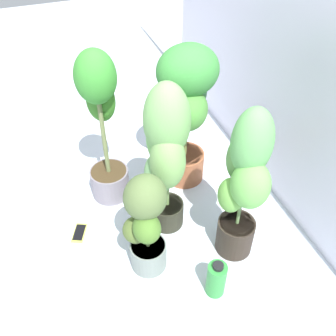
{
  "coord_description": "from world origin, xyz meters",
  "views": [
    {
      "loc": [
        1.44,
        -0.38,
        1.79
      ],
      "look_at": [
        0.0,
        0.14,
        0.4
      ],
      "focal_mm": 41.24,
      "sensor_mm": 36.0,
      "label": 1
    }
  ],
  "objects_px": {
    "potted_plant_center": "(166,150)",
    "cell_phone": "(79,233)",
    "potted_plant_back_right": "(244,181)",
    "potted_plant_front_right": "(146,221)",
    "potted_plant_front_left": "(102,124)",
    "nutrient_bottle": "(216,279)",
    "potted_plant_back_left": "(187,102)"
  },
  "relations": [
    {
      "from": "cell_phone",
      "to": "potted_plant_front_left",
      "type": "bearing_deg",
      "value": 70.18
    },
    {
      "from": "potted_plant_back_right",
      "to": "potted_plant_back_left",
      "type": "relative_size",
      "value": 1.0
    },
    {
      "from": "potted_plant_front_left",
      "to": "cell_phone",
      "type": "height_order",
      "value": "potted_plant_front_left"
    },
    {
      "from": "nutrient_bottle",
      "to": "potted_plant_front_left",
      "type": "bearing_deg",
      "value": -159.61
    },
    {
      "from": "cell_phone",
      "to": "nutrient_bottle",
      "type": "xyz_separation_m",
      "value": [
        0.6,
        0.58,
        0.1
      ]
    },
    {
      "from": "potted_plant_back_right",
      "to": "potted_plant_front_right",
      "type": "xyz_separation_m",
      "value": [
        -0.05,
        -0.48,
        -0.16
      ]
    },
    {
      "from": "potted_plant_front_left",
      "to": "cell_phone",
      "type": "bearing_deg",
      "value": -43.53
    },
    {
      "from": "potted_plant_back_right",
      "to": "cell_phone",
      "type": "xyz_separation_m",
      "value": [
        -0.39,
        -0.79,
        -0.52
      ]
    },
    {
      "from": "potted_plant_back_left",
      "to": "nutrient_bottle",
      "type": "bearing_deg",
      "value": -11.13
    },
    {
      "from": "potted_plant_back_left",
      "to": "nutrient_bottle",
      "type": "xyz_separation_m",
      "value": [
        0.85,
        -0.17,
        -0.48
      ]
    },
    {
      "from": "potted_plant_center",
      "to": "potted_plant_front_left",
      "type": "bearing_deg",
      "value": -145.54
    },
    {
      "from": "potted_plant_back_right",
      "to": "potted_plant_center",
      "type": "relative_size",
      "value": 0.99
    },
    {
      "from": "potted_plant_center",
      "to": "nutrient_bottle",
      "type": "distance_m",
      "value": 0.69
    },
    {
      "from": "potted_plant_back_left",
      "to": "cell_phone",
      "type": "distance_m",
      "value": 0.98
    },
    {
      "from": "potted_plant_back_left",
      "to": "nutrient_bottle",
      "type": "distance_m",
      "value": 0.99
    },
    {
      "from": "potted_plant_back_left",
      "to": "potted_plant_center",
      "type": "bearing_deg",
      "value": -36.56
    },
    {
      "from": "potted_plant_center",
      "to": "potted_plant_front_right",
      "type": "distance_m",
      "value": 0.37
    },
    {
      "from": "potted_plant_back_right",
      "to": "potted_plant_front_left",
      "type": "height_order",
      "value": "potted_plant_front_left"
    },
    {
      "from": "potted_plant_center",
      "to": "nutrient_bottle",
      "type": "xyz_separation_m",
      "value": [
        0.52,
        0.08,
        -0.45
      ]
    },
    {
      "from": "potted_plant_back_right",
      "to": "cell_phone",
      "type": "relative_size",
      "value": 5.79
    },
    {
      "from": "cell_phone",
      "to": "potted_plant_back_right",
      "type": "bearing_deg",
      "value": -2.64
    },
    {
      "from": "potted_plant_center",
      "to": "potted_plant_back_left",
      "type": "xyz_separation_m",
      "value": [
        -0.33,
        0.25,
        0.03
      ]
    },
    {
      "from": "potted_plant_center",
      "to": "cell_phone",
      "type": "xyz_separation_m",
      "value": [
        -0.09,
        -0.51,
        -0.55
      ]
    },
    {
      "from": "potted_plant_center",
      "to": "cell_phone",
      "type": "distance_m",
      "value": 0.75
    },
    {
      "from": "nutrient_bottle",
      "to": "potted_plant_back_left",
      "type": "bearing_deg",
      "value": 168.87
    },
    {
      "from": "potted_plant_back_right",
      "to": "potted_plant_front_right",
      "type": "relative_size",
      "value": 1.47
    },
    {
      "from": "potted_plant_center",
      "to": "potted_plant_front_left",
      "type": "xyz_separation_m",
      "value": [
        -0.36,
        -0.25,
        -0.02
      ]
    },
    {
      "from": "potted_plant_front_left",
      "to": "potted_plant_front_right",
      "type": "bearing_deg",
      "value": 5.03
    },
    {
      "from": "potted_plant_back_left",
      "to": "potted_plant_back_right",
      "type": "bearing_deg",
      "value": 3.59
    },
    {
      "from": "potted_plant_front_right",
      "to": "cell_phone",
      "type": "distance_m",
      "value": 0.58
    },
    {
      "from": "potted_plant_back_right",
      "to": "nutrient_bottle",
      "type": "bearing_deg",
      "value": -44.4
    },
    {
      "from": "potted_plant_center",
      "to": "cell_phone",
      "type": "relative_size",
      "value": 5.87
    }
  ]
}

